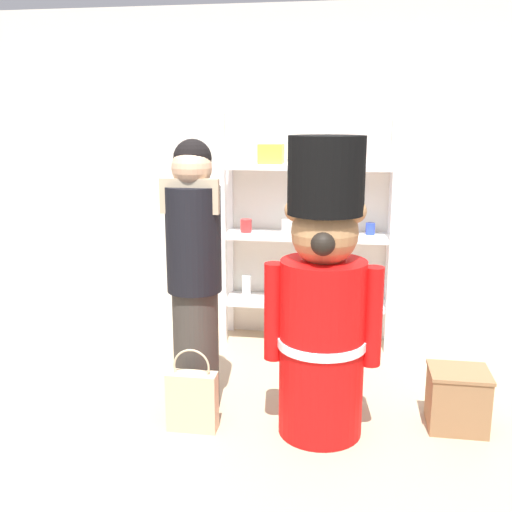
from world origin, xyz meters
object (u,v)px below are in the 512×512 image
object	(u,v)px
teddy_bear_guard	(323,301)
display_crate	(457,399)
person_shopper	(194,271)
shopping_bag	(192,400)
merchandise_shelf	(307,229)

from	to	relation	value
teddy_bear_guard	display_crate	size ratio (longest dim) A/B	4.74
person_shopper	display_crate	xyz separation A→B (m)	(1.55, -0.01, -0.70)
shopping_bag	display_crate	xyz separation A→B (m)	(1.51, 0.26, -0.01)
teddy_bear_guard	display_crate	bearing A→B (deg)	12.32
teddy_bear_guard	display_crate	distance (m)	1.00
merchandise_shelf	shopping_bag	distance (m)	1.77
shopping_bag	display_crate	world-z (taller)	shopping_bag
person_shopper	teddy_bear_guard	bearing A→B (deg)	-13.08
teddy_bear_guard	display_crate	xyz separation A→B (m)	(0.78, 0.17, -0.61)
display_crate	merchandise_shelf	bearing A→B (deg)	127.96
merchandise_shelf	display_crate	xyz separation A→B (m)	(0.98, -1.25, -0.74)
merchandise_shelf	person_shopper	xyz separation A→B (m)	(-0.57, -1.25, -0.04)
teddy_bear_guard	person_shopper	world-z (taller)	teddy_bear_guard
shopping_bag	person_shopper	bearing A→B (deg)	99.16
person_shopper	shopping_bag	size ratio (longest dim) A/B	3.34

